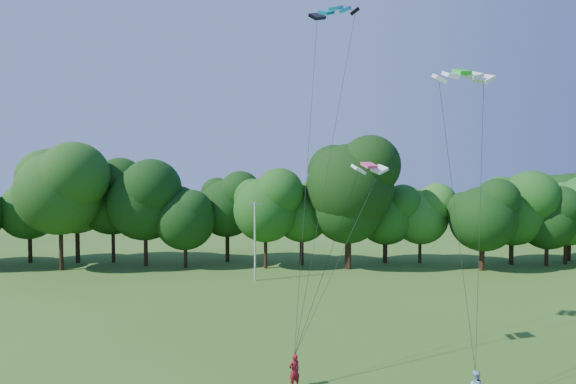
{
  "coord_description": "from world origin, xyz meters",
  "views": [
    {
      "loc": [
        -0.94,
        -17.18,
        10.98
      ],
      "look_at": [
        -0.58,
        13.0,
        9.74
      ],
      "focal_mm": 28.0,
      "sensor_mm": 36.0,
      "label": 1
    }
  ],
  "objects": [
    {
      "name": "kite_flyer_left",
      "position": [
        -0.36,
        5.37,
        0.88
      ],
      "size": [
        0.77,
        0.69,
        1.75
      ],
      "primitive_type": "imported",
      "rotation": [
        0.0,
        0.0,
        3.69
      ],
      "color": "maroon",
      "rests_on": "ground"
    },
    {
      "name": "tree_back_east",
      "position": [
        33.28,
        36.31,
        7.65
      ],
      "size": [
        8.42,
        8.42,
        12.25
      ],
      "color": "#332214",
      "rests_on": "ground"
    },
    {
      "name": "kite_pink",
      "position": [
        3.98,
        8.32,
        11.46
      ],
      "size": [
        2.16,
        1.46,
        0.4
      ],
      "rotation": [
        0.0,
        0.0,
        0.28
      ],
      "color": "#EE4277",
      "rests_on": "ground"
    },
    {
      "name": "tree_back_center",
      "position": [
        6.71,
        33.88,
        9.97
      ],
      "size": [
        10.98,
        10.98,
        15.96
      ],
      "color": "black",
      "rests_on": "ground"
    },
    {
      "name": "kite_teal",
      "position": [
        2.18,
        9.43,
        20.67
      ],
      "size": [
        3.11,
        2.24,
        0.65
      ],
      "rotation": [
        0.0,
        0.0,
        -0.39
      ],
      "color": "#0579A0",
      "rests_on": "ground"
    },
    {
      "name": "kite_green",
      "position": [
        8.18,
        5.79,
        16.17
      ],
      "size": [
        2.88,
        1.31,
        0.58
      ],
      "rotation": [
        0.0,
        0.0,
        0.01
      ],
      "color": "green",
      "rests_on": "ground"
    },
    {
      "name": "utility_pole",
      "position": [
        -3.79,
        28.51,
        4.15
      ],
      "size": [
        1.56,
        0.58,
        8.07
      ],
      "rotation": [
        0.0,
        0.0,
        0.32
      ],
      "color": "#A8A9A1",
      "rests_on": "ground"
    },
    {
      "name": "tree_back_west",
      "position": [
        -26.09,
        33.67,
        9.42
      ],
      "size": [
        10.37,
        10.37,
        15.09
      ],
      "color": "#341F15",
      "rests_on": "ground"
    }
  ]
}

